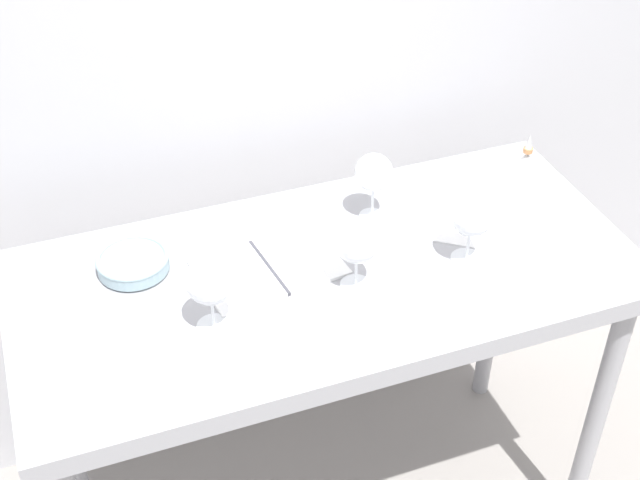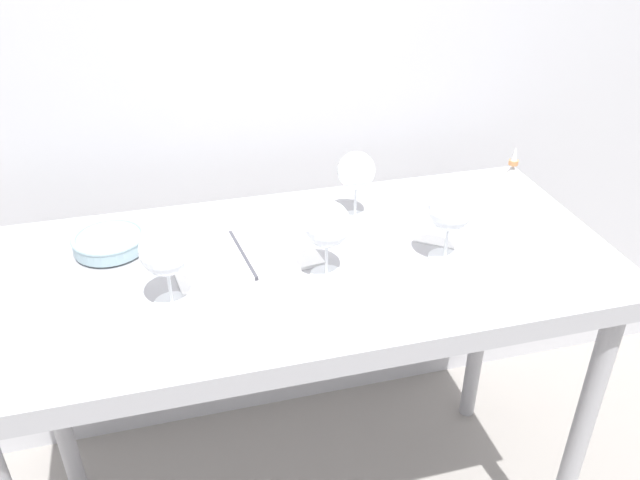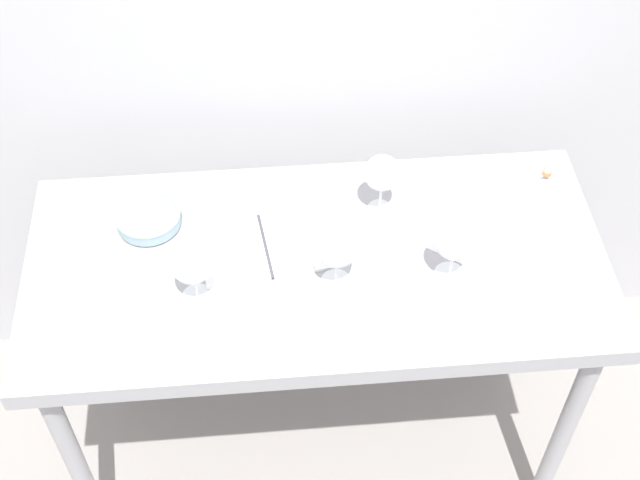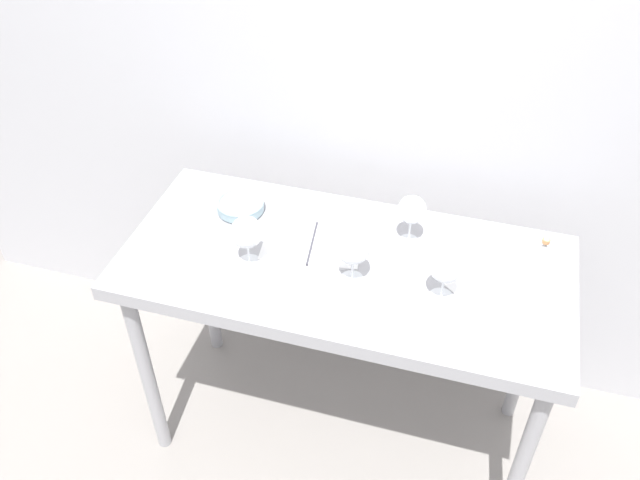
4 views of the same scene
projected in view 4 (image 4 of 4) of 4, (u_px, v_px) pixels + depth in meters
ground_plane at (340, 426)px, 2.66m from camera, size 6.00×6.00×0.00m
back_wall at (386, 72)px, 2.17m from camera, size 3.80×0.04×2.60m
steel_counter at (344, 285)px, 2.14m from camera, size 1.40×0.65×0.90m
wine_glass_near_left at (247, 233)px, 1.99m from camera, size 0.10×0.10×0.17m
wine_glass_far_right at (412, 211)px, 2.07m from camera, size 0.09×0.09×0.17m
wine_glass_near_right at (446, 268)px, 1.88m from camera, size 0.10×0.10×0.17m
wine_glass_near_center at (353, 249)px, 1.94m from camera, size 0.10×0.10×0.17m
open_notebook at (312, 243)px, 2.13m from camera, size 0.34×0.25×0.01m
tasting_sheet_upper at (469, 262)px, 2.07m from camera, size 0.28×0.30×0.00m
tasting_bowl at (240, 205)px, 2.25m from camera, size 0.16×0.16×0.04m
decanter_funnel at (542, 255)px, 2.02m from camera, size 0.12×0.12×0.15m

